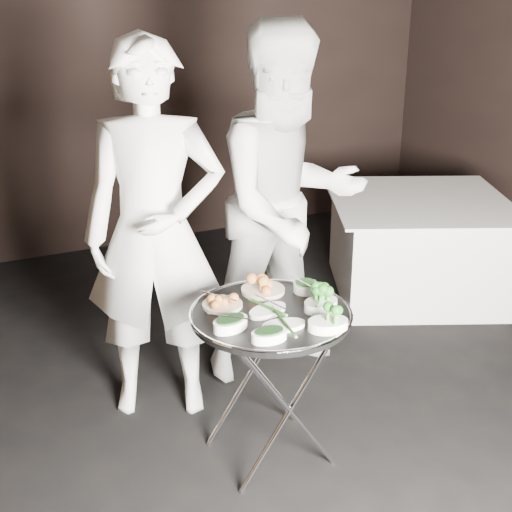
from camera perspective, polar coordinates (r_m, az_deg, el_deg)
name	(u,v)px	position (r m, az deg, el deg)	size (l,w,h in m)	color
wall_back	(82,61)	(5.72, -13.72, 14.94)	(6.00, 0.05, 3.00)	black
tray_stand	(270,379)	(3.27, 1.15, -9.81)	(0.49, 0.42, 0.72)	silver
serving_tray	(271,315)	(3.11, 1.20, -4.71)	(0.71, 0.71, 0.04)	black
potato_plate_a	(222,301)	(3.15, -2.71, -3.60)	(0.18, 0.18, 0.06)	beige
potato_plate_b	(263,286)	(3.29, 0.56, -2.38)	(0.20, 0.20, 0.07)	beige
greens_bowl	(306,286)	(3.30, 3.99, -2.37)	(0.11, 0.11, 0.07)	white
asparagus_plate_a	(268,309)	(3.10, 0.93, -4.27)	(0.22, 0.16, 0.04)	white
asparagus_plate_b	(284,324)	(2.97, 2.23, -5.45)	(0.20, 0.13, 0.04)	white
spinach_bowl_a	(230,322)	(2.96, -2.06, -5.32)	(0.19, 0.15, 0.07)	white
spinach_bowl_b	(269,334)	(2.87, 1.06, -6.24)	(0.15, 0.10, 0.06)	white
broccoli_bowl_a	(321,303)	(3.14, 5.21, -3.76)	(0.19, 0.15, 0.07)	white
broccoli_bowl_b	(328,323)	(2.97, 5.78, -5.32)	(0.19, 0.16, 0.07)	white
serving_utensils	(267,296)	(3.15, 0.92, -3.18)	(0.58, 0.42, 0.01)	silver
waiter_left	(155,234)	(3.47, -8.10, 1.72)	(0.69, 0.45, 1.88)	silver
waiter_right	(289,206)	(3.81, 2.64, 4.04)	(0.93, 0.73, 1.92)	silver
dining_table	(416,246)	(5.09, 12.70, 0.80)	(1.20, 1.20, 0.68)	white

